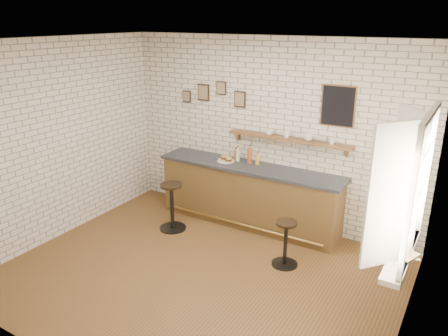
{
  "coord_description": "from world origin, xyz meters",
  "views": [
    {
      "loc": [
        2.87,
        -4.14,
        3.27
      ],
      "look_at": [
        -0.15,
        0.9,
        1.21
      ],
      "focal_mm": 35.0,
      "sensor_mm": 36.0,
      "label": 1
    }
  ],
  "objects_px": {
    "shelf_cup_b": "(286,134)",
    "book_lower": "(398,254)",
    "bar_stool_right": "(286,242)",
    "condiment_bottle_yellow": "(258,159)",
    "bitters_bottle_amber": "(249,156)",
    "shelf_cup_a": "(269,132)",
    "sandwich_plate": "(226,161)",
    "bitters_bottle_white": "(238,155)",
    "bar_counter": "(249,195)",
    "ciabatta_sandwich": "(226,158)",
    "shelf_cup_d": "(332,142)",
    "book_upper": "(399,252)",
    "shelf_cup_c": "(308,137)",
    "bitters_bottle_brown": "(236,155)",
    "bar_stool_left": "(172,205)"
  },
  "relations": [
    {
      "from": "shelf_cup_b",
      "to": "bitters_bottle_brown",
      "type": "bearing_deg",
      "value": 143.36
    },
    {
      "from": "shelf_cup_a",
      "to": "book_upper",
      "type": "relative_size",
      "value": 0.47
    },
    {
      "from": "bitters_bottle_brown",
      "to": "shelf_cup_d",
      "type": "relative_size",
      "value": 2.51
    },
    {
      "from": "sandwich_plate",
      "to": "ciabatta_sandwich",
      "type": "height_order",
      "value": "ciabatta_sandwich"
    },
    {
      "from": "shelf_cup_b",
      "to": "bar_counter",
      "type": "bearing_deg",
      "value": 159.12
    },
    {
      "from": "condiment_bottle_yellow",
      "to": "shelf_cup_b",
      "type": "relative_size",
      "value": 1.95
    },
    {
      "from": "bar_counter",
      "to": "ciabatta_sandwich",
      "type": "height_order",
      "value": "ciabatta_sandwich"
    },
    {
      "from": "shelf_cup_d",
      "to": "book_lower",
      "type": "bearing_deg",
      "value": -68.09
    },
    {
      "from": "sandwich_plate",
      "to": "bitters_bottle_white",
      "type": "height_order",
      "value": "bitters_bottle_white"
    },
    {
      "from": "bar_counter",
      "to": "sandwich_plate",
      "type": "distance_m",
      "value": 0.67
    },
    {
      "from": "shelf_cup_a",
      "to": "shelf_cup_b",
      "type": "relative_size",
      "value": 1.06
    },
    {
      "from": "ciabatta_sandwich",
      "to": "bar_stool_right",
      "type": "relative_size",
      "value": 0.39
    },
    {
      "from": "bar_counter",
      "to": "bitters_bottle_white",
      "type": "xyz_separation_m",
      "value": [
        -0.28,
        0.12,
        0.61
      ]
    },
    {
      "from": "bar_counter",
      "to": "shelf_cup_b",
      "type": "xyz_separation_m",
      "value": [
        0.52,
        0.2,
        1.04
      ]
    },
    {
      "from": "bar_counter",
      "to": "shelf_cup_d",
      "type": "relative_size",
      "value": 34.64
    },
    {
      "from": "ciabatta_sandwich",
      "to": "condiment_bottle_yellow",
      "type": "height_order",
      "value": "condiment_bottle_yellow"
    },
    {
      "from": "bitters_bottle_amber",
      "to": "shelf_cup_a",
      "type": "distance_m",
      "value": 0.52
    },
    {
      "from": "book_lower",
      "to": "ciabatta_sandwich",
      "type": "bearing_deg",
      "value": 124.55
    },
    {
      "from": "bar_counter",
      "to": "shelf_cup_c",
      "type": "distance_m",
      "value": 1.38
    },
    {
      "from": "book_upper",
      "to": "bitters_bottle_brown",
      "type": "bearing_deg",
      "value": 170.23
    },
    {
      "from": "sandwich_plate",
      "to": "ciabatta_sandwich",
      "type": "bearing_deg",
      "value": 0.0
    },
    {
      "from": "shelf_cup_b",
      "to": "shelf_cup_c",
      "type": "bearing_deg",
      "value": -41.82
    },
    {
      "from": "bitters_bottle_brown",
      "to": "condiment_bottle_yellow",
      "type": "distance_m",
      "value": 0.4
    },
    {
      "from": "sandwich_plate",
      "to": "book_lower",
      "type": "bearing_deg",
      "value": -27.3
    },
    {
      "from": "bitters_bottle_brown",
      "to": "shelf_cup_b",
      "type": "relative_size",
      "value": 2.1
    },
    {
      "from": "ciabatta_sandwich",
      "to": "book_lower",
      "type": "bearing_deg",
      "value": -27.39
    },
    {
      "from": "bitters_bottle_brown",
      "to": "bitters_bottle_white",
      "type": "height_order",
      "value": "bitters_bottle_white"
    },
    {
      "from": "shelf_cup_d",
      "to": "bar_stool_right",
      "type": "bearing_deg",
      "value": -115.63
    },
    {
      "from": "bitters_bottle_amber",
      "to": "shelf_cup_a",
      "type": "xyz_separation_m",
      "value": [
        0.3,
        0.08,
        0.41
      ]
    },
    {
      "from": "condiment_bottle_yellow",
      "to": "bar_stool_right",
      "type": "bearing_deg",
      "value": -46.42
    },
    {
      "from": "condiment_bottle_yellow",
      "to": "book_lower",
      "type": "distance_m",
      "value": 2.97
    },
    {
      "from": "shelf_cup_b",
      "to": "book_lower",
      "type": "xyz_separation_m",
      "value": [
        2.01,
        -1.73,
        -0.61
      ]
    },
    {
      "from": "bitters_bottle_amber",
      "to": "book_upper",
      "type": "bearing_deg",
      "value": -32.12
    },
    {
      "from": "bitters_bottle_brown",
      "to": "condiment_bottle_yellow",
      "type": "height_order",
      "value": "bitters_bottle_brown"
    },
    {
      "from": "bar_stool_left",
      "to": "shelf_cup_d",
      "type": "distance_m",
      "value": 2.66
    },
    {
      "from": "bitters_bottle_amber",
      "to": "bar_stool_left",
      "type": "xyz_separation_m",
      "value": [
        -0.89,
        -0.93,
        -0.72
      ]
    },
    {
      "from": "bar_stool_left",
      "to": "book_lower",
      "type": "height_order",
      "value": "book_lower"
    },
    {
      "from": "bar_stool_right",
      "to": "shelf_cup_d",
      "type": "bearing_deg",
      "value": 79.45
    },
    {
      "from": "bar_stool_left",
      "to": "bar_counter",
      "type": "bearing_deg",
      "value": 40.05
    },
    {
      "from": "ciabatta_sandwich",
      "to": "bitters_bottle_white",
      "type": "height_order",
      "value": "bitters_bottle_white"
    },
    {
      "from": "book_upper",
      "to": "shelf_cup_c",
      "type": "bearing_deg",
      "value": 154.22
    },
    {
      "from": "bitters_bottle_white",
      "to": "condiment_bottle_yellow",
      "type": "distance_m",
      "value": 0.36
    },
    {
      "from": "bitters_bottle_brown",
      "to": "condiment_bottle_yellow",
      "type": "relative_size",
      "value": 1.08
    },
    {
      "from": "shelf_cup_a",
      "to": "condiment_bottle_yellow",
      "type": "bearing_deg",
      "value": -155.78
    },
    {
      "from": "bitters_bottle_amber",
      "to": "shelf_cup_d",
      "type": "bearing_deg",
      "value": 3.35
    },
    {
      "from": "shelf_cup_b",
      "to": "shelf_cup_d",
      "type": "relative_size",
      "value": 1.19
    },
    {
      "from": "bar_stool_right",
      "to": "shelf_cup_b",
      "type": "height_order",
      "value": "shelf_cup_b"
    },
    {
      "from": "shelf_cup_a",
      "to": "shelf_cup_c",
      "type": "bearing_deg",
      "value": -1.67
    },
    {
      "from": "bar_stool_right",
      "to": "shelf_cup_d",
      "type": "height_order",
      "value": "shelf_cup_d"
    },
    {
      "from": "condiment_bottle_yellow",
      "to": "bar_stool_left",
      "type": "height_order",
      "value": "condiment_bottle_yellow"
    }
  ]
}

